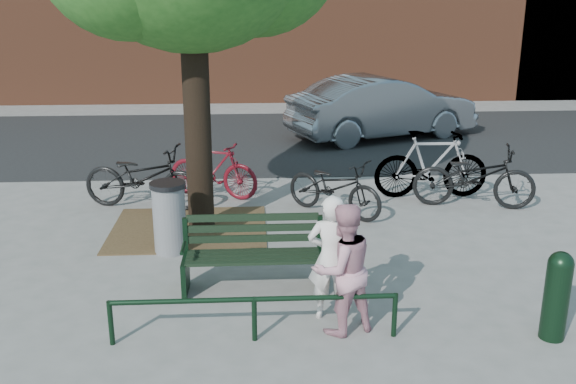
{
  "coord_description": "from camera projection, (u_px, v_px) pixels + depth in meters",
  "views": [
    {
      "loc": [
        0.01,
        -7.27,
        3.56
      ],
      "look_at": [
        0.48,
        1.0,
        0.96
      ],
      "focal_mm": 40.0,
      "sensor_mm": 36.0,
      "label": 1
    }
  ],
  "objects": [
    {
      "name": "parked_car",
      "position": [
        383.0,
        107.0,
        16.08
      ],
      "size": [
        5.03,
        3.27,
        1.57
      ],
      "primitive_type": "imported",
      "rotation": [
        0.0,
        0.0,
        1.94
      ],
      "color": "gray",
      "rests_on": "ground"
    },
    {
      "name": "bicycle_b",
      "position": [
        213.0,
        169.0,
        11.47
      ],
      "size": [
        1.77,
        1.13,
        1.03
      ],
      "primitive_type": "imported",
      "rotation": [
        0.0,
        0.0,
        1.16
      ],
      "color": "#560C15",
      "rests_on": "ground"
    },
    {
      "name": "park_bench",
      "position": [
        253.0,
        252.0,
        7.93
      ],
      "size": [
        1.74,
        0.54,
        0.97
      ],
      "color": "black",
      "rests_on": "ground"
    },
    {
      "name": "bicycle_d",
      "position": [
        431.0,
        164.0,
        11.43
      ],
      "size": [
        2.04,
        0.59,
        1.23
      ],
      "primitive_type": "imported",
      "rotation": [
        0.0,
        0.0,
        1.56
      ],
      "color": "gray",
      "rests_on": "ground"
    },
    {
      "name": "bicycle_c",
      "position": [
        334.0,
        187.0,
        10.59
      ],
      "size": [
        1.78,
        1.67,
        0.95
      ],
      "primitive_type": "imported",
      "rotation": [
        0.0,
        0.0,
        0.85
      ],
      "color": "black",
      "rests_on": "ground"
    },
    {
      "name": "road",
      "position": [
        252.0,
        139.0,
        16.09
      ],
      "size": [
        40.0,
        7.0,
        0.01
      ],
      "primitive_type": "cube",
      "color": "black",
      "rests_on": "ground"
    },
    {
      "name": "bicycle_a",
      "position": [
        143.0,
        177.0,
        10.86
      ],
      "size": [
        2.2,
        1.21,
        1.1
      ],
      "primitive_type": "imported",
      "rotation": [
        0.0,
        0.0,
        1.33
      ],
      "color": "black",
      "rests_on": "ground"
    },
    {
      "name": "person_right",
      "position": [
        343.0,
        269.0,
        6.83
      ],
      "size": [
        0.87,
        0.78,
        1.47
      ],
      "primitive_type": "imported",
      "rotation": [
        0.0,
        0.0,
        3.52
      ],
      "color": "#C88998",
      "rests_on": "ground"
    },
    {
      "name": "ground",
      "position": [
        254.0,
        290.0,
        7.99
      ],
      "size": [
        90.0,
        90.0,
        0.0
      ],
      "primitive_type": "plane",
      "color": "gray",
      "rests_on": "ground"
    },
    {
      "name": "guard_railing",
      "position": [
        254.0,
        306.0,
        6.73
      ],
      "size": [
        3.06,
        0.06,
        0.51
      ],
      "color": "black",
      "rests_on": "ground"
    },
    {
      "name": "bollard",
      "position": [
        557.0,
        293.0,
        6.74
      ],
      "size": [
        0.27,
        0.27,
        0.99
      ],
      "color": "black",
      "rests_on": "ground"
    },
    {
      "name": "bicycle_e",
      "position": [
        474.0,
        177.0,
        10.93
      ],
      "size": [
        2.16,
        1.14,
        1.08
      ],
      "primitive_type": "imported",
      "rotation": [
        0.0,
        0.0,
        1.35
      ],
      "color": "black",
      "rests_on": "ground"
    },
    {
      "name": "person_left",
      "position": [
        331.0,
        258.0,
        7.11
      ],
      "size": [
        0.59,
        0.45,
        1.46
      ],
      "primitive_type": "imported",
      "rotation": [
        0.0,
        0.0,
        2.95
      ],
      "color": "white",
      "rests_on": "ground"
    },
    {
      "name": "litter_bin",
      "position": [
        169.0,
        217.0,
        9.03
      ],
      "size": [
        0.5,
        0.5,
        1.03
      ],
      "color": "gray",
      "rests_on": "ground"
    },
    {
      "name": "dirt_pit",
      "position": [
        189.0,
        229.0,
        10.03
      ],
      "size": [
        2.4,
        2.0,
        0.02
      ],
      "primitive_type": "cube",
      "color": "brown",
      "rests_on": "ground"
    }
  ]
}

